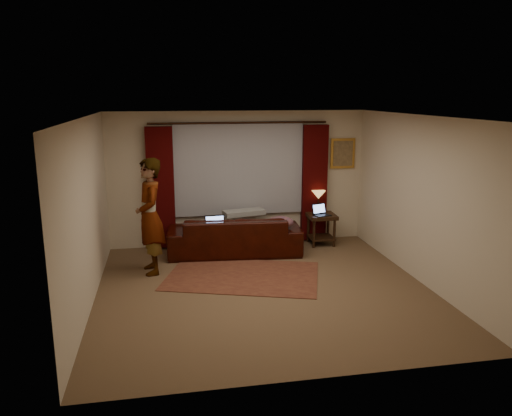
{
  "coord_description": "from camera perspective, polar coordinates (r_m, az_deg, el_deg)",
  "views": [
    {
      "loc": [
        -1.43,
        -6.99,
        2.92
      ],
      "look_at": [
        0.1,
        1.2,
        1.0
      ],
      "focal_mm": 35.0,
      "sensor_mm": 36.0,
      "label": 1
    }
  ],
  "objects": [
    {
      "name": "end_table",
      "position": [
        9.91,
        7.46,
        -2.43
      ],
      "size": [
        0.54,
        0.54,
        0.61
      ],
      "primitive_type": "cube",
      "rotation": [
        0.0,
        0.0,
        -0.02
      ],
      "color": "black",
      "rests_on": "floor"
    },
    {
      "name": "drape_left",
      "position": [
        9.55,
        -10.83,
        2.24
      ],
      "size": [
        0.5,
        0.14,
        2.3
      ],
      "primitive_type": "cube",
      "color": "#320303",
      "rests_on": "floor"
    },
    {
      "name": "wall_back",
      "position": [
        9.74,
        -1.99,
        3.39
      ],
      "size": [
        5.0,
        0.02,
        2.6
      ],
      "primitive_type": "cube",
      "color": "beige",
      "rests_on": "ground"
    },
    {
      "name": "ceiling",
      "position": [
        7.15,
        1.0,
        10.4
      ],
      "size": [
        5.0,
        5.0,
        0.02
      ],
      "primitive_type": "cube",
      "color": "silver",
      "rests_on": "ground"
    },
    {
      "name": "clothing_pile",
      "position": [
        9.19,
        2.77,
        -1.69
      ],
      "size": [
        0.57,
        0.48,
        0.21
      ],
      "primitive_type": "ellipsoid",
      "rotation": [
        0.0,
        0.0,
        0.2
      ],
      "color": "#734652",
      "rests_on": "sofa"
    },
    {
      "name": "wall_front",
      "position": [
        4.99,
        6.73,
        -6.09
      ],
      "size": [
        5.0,
        0.02,
        2.6
      ],
      "primitive_type": "cube",
      "color": "beige",
      "rests_on": "ground"
    },
    {
      "name": "tiffany_lamp",
      "position": [
        9.94,
        7.14,
        0.75
      ],
      "size": [
        0.28,
        0.28,
        0.44
      ],
      "primitive_type": null,
      "rotation": [
        0.0,
        0.0,
        0.04
      ],
      "color": "olive",
      "rests_on": "end_table"
    },
    {
      "name": "drape_right",
      "position": [
        9.98,
        6.67,
        2.85
      ],
      "size": [
        0.5,
        0.14,
        2.3
      ],
      "primitive_type": "cube",
      "color": "#320303",
      "rests_on": "floor"
    },
    {
      "name": "sofa",
      "position": [
        9.24,
        -2.46,
        -2.28
      ],
      "size": [
        2.51,
        1.25,
        0.98
      ],
      "primitive_type": "imported",
      "rotation": [
        0.0,
        0.0,
        3.06
      ],
      "color": "black",
      "rests_on": "floor"
    },
    {
      "name": "curtain_rod",
      "position": [
        9.51,
        -1.94,
        9.71
      ],
      "size": [
        0.04,
        0.04,
        3.4
      ],
      "primitive_type": "cylinder",
      "color": "black",
      "rests_on": "wall_back"
    },
    {
      "name": "laptop_table",
      "position": [
        9.71,
        7.58,
        -0.23
      ],
      "size": [
        0.39,
        0.41,
        0.22
      ],
      "primitive_type": null,
      "rotation": [
        0.0,
        0.0,
        0.31
      ],
      "color": "black",
      "rests_on": "end_table"
    },
    {
      "name": "person",
      "position": [
        8.32,
        -12.02,
        -0.96
      ],
      "size": [
        0.65,
        0.65,
        1.92
      ],
      "primitive_type": "imported",
      "rotation": [
        0.0,
        0.0,
        -1.39
      ],
      "color": "gray",
      "rests_on": "floor"
    },
    {
      "name": "laptop_sofa",
      "position": [
        8.98,
        -4.58,
        -1.89
      ],
      "size": [
        0.39,
        0.42,
        0.27
      ],
      "primitive_type": null,
      "rotation": [
        0.0,
        0.0,
        0.06
      ],
      "color": "black",
      "rests_on": "sofa"
    },
    {
      "name": "floor",
      "position": [
        7.72,
        0.92,
        -9.31
      ],
      "size": [
        5.0,
        5.0,
        0.01
      ],
      "primitive_type": "cube",
      "color": "brown",
      "rests_on": "ground"
    },
    {
      "name": "sheer_curtain",
      "position": [
        9.65,
        -1.94,
        4.5
      ],
      "size": [
        2.5,
        0.05,
        1.8
      ],
      "primitive_type": "cube",
      "color": "#97979E",
      "rests_on": "wall_back"
    },
    {
      "name": "wall_right",
      "position": [
        8.19,
        18.37,
        0.88
      ],
      "size": [
        0.02,
        5.0,
        2.6
      ],
      "primitive_type": "cube",
      "color": "beige",
      "rests_on": "ground"
    },
    {
      "name": "picture_frame",
      "position": [
        10.17,
        9.87,
        6.18
      ],
      "size": [
        0.5,
        0.04,
        0.6
      ],
      "primitive_type": "cube",
      "color": "#BC8432",
      "rests_on": "wall_back"
    },
    {
      "name": "wall_left",
      "position": [
        7.26,
        -18.77,
        -0.63
      ],
      "size": [
        0.02,
        5.0,
        2.6
      ],
      "primitive_type": "cube",
      "color": "beige",
      "rests_on": "ground"
    },
    {
      "name": "area_rug",
      "position": [
        8.24,
        -1.53,
        -7.74
      ],
      "size": [
        2.81,
        2.3,
        0.01
      ],
      "primitive_type": "cube",
      "rotation": [
        0.0,
        0.0,
        -0.32
      ],
      "color": "brown",
      "rests_on": "floor"
    },
    {
      "name": "throw_blanket",
      "position": [
        9.39,
        -1.4,
        1.05
      ],
      "size": [
        0.82,
        0.46,
        0.09
      ],
      "primitive_type": "cube",
      "rotation": [
        0.0,
        0.0,
        0.2
      ],
      "color": "gray",
      "rests_on": "sofa"
    }
  ]
}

